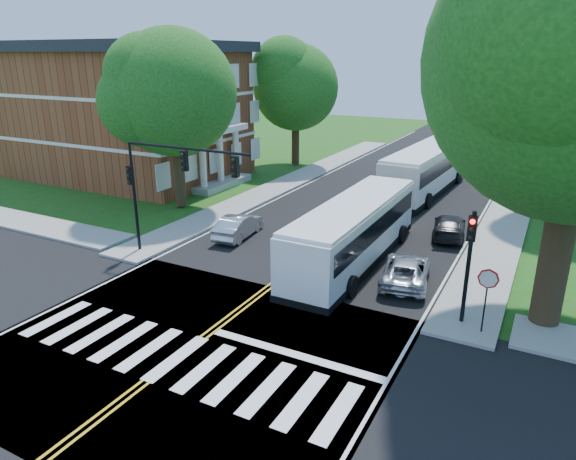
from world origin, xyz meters
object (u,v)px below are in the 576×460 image
Objects in this scene: dark_sedan at (449,226)px; signal_ne at (469,253)px; signal_nw at (168,175)px; bus_lead at (354,231)px; hatchback at (238,226)px; bus_follow at (426,169)px; suv at (406,270)px.

signal_ne is at bearing 94.90° from dark_sedan.
signal_nw is 14.13m from signal_ne.
signal_ne is at bearing 146.65° from bus_lead.
signal_nw is 1.68× the size of dark_sedan.
bus_lead is 3.03× the size of hatchback.
signal_nw reaches higher than dark_sedan.
signal_ne is 13.94m from hatchback.
signal_nw is 15.79m from dark_sedan.
hatchback is at bearing -3.79° from bus_lead.
signal_nw reaches higher than bus_follow.
bus_follow is at bearing -77.27° from dark_sedan.
signal_nw is 9.42m from bus_lead.
signal_nw reaches higher than signal_ne.
dark_sedan is at bearing -157.91° from hatchback.
bus_lead is 2.77× the size of suv.
bus_follow is at bearing -88.98° from suv.
bus_lead is at bearing 93.83° from bus_follow.
signal_ne reaches higher than bus_lead.
hatchback is at bearing -18.98° from suv.
signal_nw is 1.62× the size of signal_ne.
bus_follow is 3.29× the size of hatchback.
dark_sedan is (-2.50, 10.08, -2.34)m from signal_ne.
bus_follow reaches higher than dark_sedan.
signal_nw reaches higher than bus_lead.
signal_ne reaches higher than dark_sedan.
hatchback is 11.96m from dark_sedan.
suv is (3.16, -16.36, -1.17)m from bus_follow.
signal_ne reaches higher than suv.
signal_ne is at bearing 126.68° from suv.
signal_nw is 20.91m from bus_follow.
bus_follow is at bearing 107.71° from signal_ne.
signal_ne is at bearing 0.05° from signal_nw.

